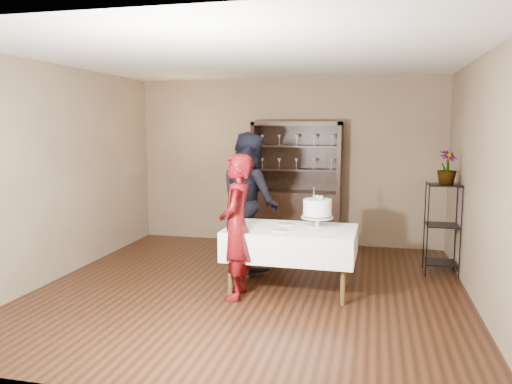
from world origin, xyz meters
TOP-DOWN VIEW (x-y plane):
  - floor at (0.00, 0.00)m, footprint 5.00×5.00m
  - ceiling at (0.00, 0.00)m, footprint 5.00×5.00m
  - back_wall at (0.00, 2.50)m, footprint 5.00×0.02m
  - wall_left at (-2.50, 0.00)m, footprint 0.02×5.00m
  - wall_right at (2.50, 0.00)m, footprint 0.02×5.00m
  - china_hutch at (0.20, 2.25)m, footprint 1.40×0.48m
  - plant_etagere at (2.28, 1.20)m, footprint 0.42×0.42m
  - cake_table at (0.46, 0.08)m, footprint 1.52×0.95m
  - woman at (-0.09, -0.29)m, footprint 0.45×0.63m
  - man at (-0.23, 0.88)m, footprint 1.11×1.14m
  - cake at (0.75, 0.24)m, footprint 0.38×0.38m
  - plate_near at (0.37, -0.11)m, footprint 0.23×0.23m
  - plate_far at (0.37, 0.27)m, footprint 0.20×0.20m
  - potted_plant at (2.30, 1.19)m, footprint 0.33×0.33m

SIDE VIEW (x-z plane):
  - floor at x=0.00m, z-range 0.00..0.00m
  - cake_table at x=0.46m, z-range 0.20..0.95m
  - plant_etagere at x=2.28m, z-range 0.05..1.25m
  - china_hutch at x=0.20m, z-range -0.34..1.66m
  - plate_near at x=0.37m, z-range 0.75..0.76m
  - plate_far at x=0.37m, z-range 0.75..0.76m
  - woman at x=-0.09m, z-range 0.00..1.63m
  - man at x=-0.23m, z-range 0.00..1.86m
  - cake at x=0.75m, z-range 0.70..1.21m
  - back_wall at x=0.00m, z-range 0.00..2.70m
  - wall_left at x=-2.50m, z-range 0.00..2.70m
  - wall_right at x=2.50m, z-range 0.00..2.70m
  - potted_plant at x=2.30m, z-range 1.19..1.62m
  - ceiling at x=0.00m, z-range 2.70..2.70m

